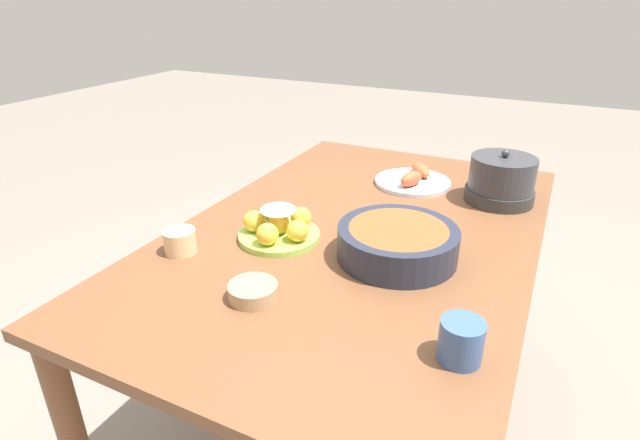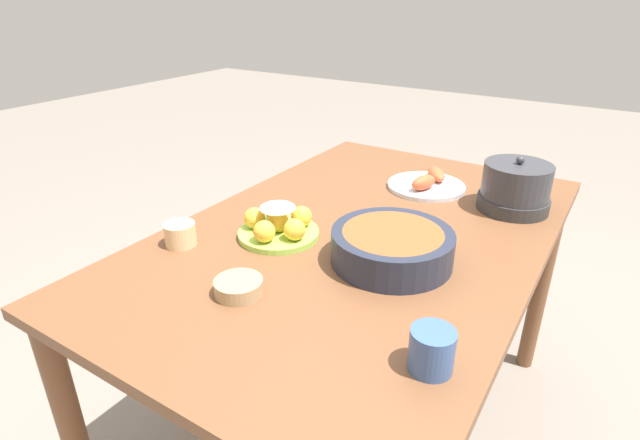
{
  "view_description": "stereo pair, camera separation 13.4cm",
  "coord_description": "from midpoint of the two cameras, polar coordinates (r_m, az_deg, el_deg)",
  "views": [
    {
      "loc": [
        1.17,
        0.45,
        1.39
      ],
      "look_at": [
        0.07,
        -0.08,
        0.82
      ],
      "focal_mm": 28.0,
      "sensor_mm": 36.0,
      "label": 1
    },
    {
      "loc": [
        1.1,
        0.57,
        1.39
      ],
      "look_at": [
        0.07,
        -0.08,
        0.82
      ],
      "focal_mm": 28.0,
      "sensor_mm": 36.0,
      "label": 2
    }
  ],
  "objects": [
    {
      "name": "ground_plane",
      "position": [
        1.87,
        1.4,
        -22.95
      ],
      "size": [
        12.0,
        12.0,
        0.0
      ],
      "primitive_type": "plane",
      "color": "slate"
    },
    {
      "name": "dining_table",
      "position": [
        1.43,
        1.69,
        -4.48
      ],
      "size": [
        1.46,
        0.93,
        0.78
      ],
      "color": "brown",
      "rests_on": "ground_plane"
    },
    {
      "name": "cake_plate",
      "position": [
        1.33,
        -7.62,
        -0.81
      ],
      "size": [
        0.22,
        0.22,
        0.09
      ],
      "color": "#99CC4C",
      "rests_on": "dining_table"
    },
    {
      "name": "warming_pot",
      "position": [
        1.61,
        17.8,
        4.32
      ],
      "size": [
        0.21,
        0.21,
        0.17
      ],
      "color": "#2D2D2D",
      "rests_on": "dining_table"
    },
    {
      "name": "cup_near",
      "position": [
        1.32,
        -18.55,
        -2.4
      ],
      "size": [
        0.08,
        0.08,
        0.06
      ],
      "color": "#DBB27F",
      "rests_on": "dining_table"
    },
    {
      "name": "seafood_platter",
      "position": [
        1.71,
        8.47,
        4.55
      ],
      "size": [
        0.26,
        0.26,
        0.06
      ],
      "color": "silver",
      "rests_on": "dining_table"
    },
    {
      "name": "serving_bowl",
      "position": [
        1.23,
        5.76,
        -2.6
      ],
      "size": [
        0.3,
        0.3,
        0.08
      ],
      "color": "#232838",
      "rests_on": "dining_table"
    },
    {
      "name": "sauce_bowl",
      "position": [
        1.1,
        -11.2,
        -8.05
      ],
      "size": [
        0.11,
        0.11,
        0.03
      ],
      "color": "tan",
      "rests_on": "dining_table"
    },
    {
      "name": "cup_far",
      "position": [
        0.93,
        11.77,
        -13.52
      ],
      "size": [
        0.08,
        0.08,
        0.08
      ],
      "color": "#38568E",
      "rests_on": "dining_table"
    }
  ]
}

